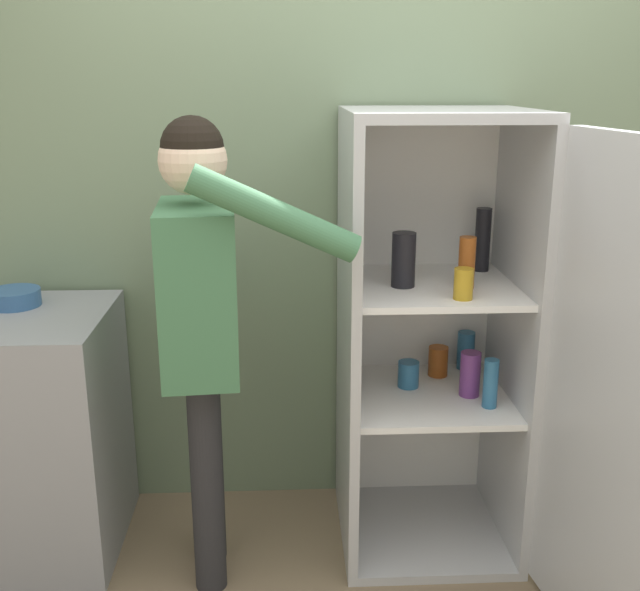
{
  "coord_description": "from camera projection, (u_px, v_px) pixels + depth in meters",
  "views": [
    {
      "loc": [
        -0.32,
        -1.98,
        1.75
      ],
      "look_at": [
        -0.2,
        0.61,
        0.99
      ],
      "focal_mm": 42.0,
      "sensor_mm": 36.0,
      "label": 1
    }
  ],
  "objects": [
    {
      "name": "counter",
      "position": [
        29.0,
        434.0,
        2.8
      ],
      "size": [
        0.64,
        0.64,
        0.94
      ],
      "color": "gray",
      "rests_on": "ground_plane"
    },
    {
      "name": "bowl",
      "position": [
        14.0,
        298.0,
        2.77
      ],
      "size": [
        0.19,
        0.19,
        0.06
      ],
      "color": "#335B8E",
      "rests_on": "counter"
    },
    {
      "name": "refrigerator",
      "position": [
        460.0,
        346.0,
        2.68
      ],
      "size": [
        0.78,
        1.29,
        1.65
      ],
      "color": "#B7BABC",
      "rests_on": "ground_plane"
    },
    {
      "name": "wall_back",
      "position": [
        364.0,
        201.0,
        2.99
      ],
      "size": [
        7.0,
        0.06,
        2.55
      ],
      "color": "gray",
      "rests_on": "ground_plane"
    },
    {
      "name": "person",
      "position": [
        202.0,
        301.0,
        2.48
      ],
      "size": [
        0.66,
        0.57,
        1.64
      ],
      "color": "#262628",
      "rests_on": "ground_plane"
    }
  ]
}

